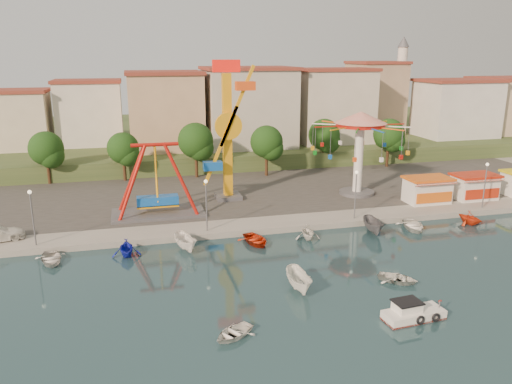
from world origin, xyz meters
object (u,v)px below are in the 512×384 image
object	(u,v)px
cabin_motorboat	(412,314)
pirate_ship_ride	(157,181)
wave_swinger	(360,134)
kamikaze_tower	(229,134)
rowboat_a	(398,278)
skiff	(299,281)

from	to	relation	value
cabin_motorboat	pirate_ship_ride	bearing A→B (deg)	115.86
wave_swinger	cabin_motorboat	world-z (taller)	wave_swinger
pirate_ship_ride	wave_swinger	bearing A→B (deg)	5.39
pirate_ship_ride	cabin_motorboat	size ratio (longest dim) A/B	2.26
kamikaze_tower	wave_swinger	xyz separation A→B (m)	(15.96, -1.76, -0.37)
kamikaze_tower	rowboat_a	distance (m)	27.59
pirate_ship_ride	wave_swinger	xyz separation A→B (m)	(24.89, 2.35, 3.80)
pirate_ship_ride	kamikaze_tower	distance (m)	10.68
cabin_motorboat	skiff	distance (m)	8.64
rowboat_a	kamikaze_tower	bearing A→B (deg)	61.46
kamikaze_tower	rowboat_a	xyz separation A→B (m)	(8.75, -24.83, -8.24)
cabin_motorboat	rowboat_a	bearing A→B (deg)	64.80
wave_swinger	rowboat_a	size ratio (longest dim) A/B	3.69
wave_swinger	skiff	xyz separation A→B (m)	(-15.37, -22.49, -7.41)
rowboat_a	skiff	world-z (taller)	skiff
wave_swinger	skiff	world-z (taller)	wave_swinger
kamikaze_tower	skiff	bearing A→B (deg)	-88.62
pirate_ship_ride	rowboat_a	size ratio (longest dim) A/B	3.18
kamikaze_tower	skiff	xyz separation A→B (m)	(0.59, -24.25, -7.78)
pirate_ship_ride	cabin_motorboat	distance (m)	30.79
pirate_ship_ride	skiff	bearing A→B (deg)	-64.70
pirate_ship_ride	skiff	size ratio (longest dim) A/B	2.46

